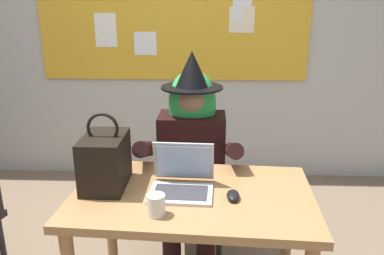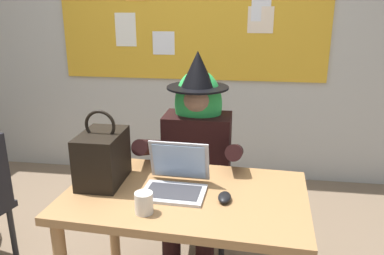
% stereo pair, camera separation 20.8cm
% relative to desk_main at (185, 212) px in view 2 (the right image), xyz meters
% --- Properties ---
extents(wall_back_bulletin, '(5.97, 2.08, 2.89)m').
position_rel_desk_main_xyz_m(wall_back_bulletin, '(-0.24, 1.89, 0.82)').
color(wall_back_bulletin, '#B2B2AD').
rests_on(wall_back_bulletin, ground).
extents(desk_main, '(1.19, 0.77, 0.75)m').
position_rel_desk_main_xyz_m(desk_main, '(0.00, 0.00, 0.00)').
color(desk_main, '#A37547').
rests_on(desk_main, ground).
extents(chair_at_desk, '(0.45, 0.45, 0.88)m').
position_rel_desk_main_xyz_m(chair_at_desk, '(-0.03, 0.72, -0.15)').
color(chair_at_desk, '#2D3347').
rests_on(chair_at_desk, ground).
extents(person_costumed, '(0.59, 0.66, 1.35)m').
position_rel_desk_main_xyz_m(person_costumed, '(-0.03, 0.59, 0.12)').
color(person_costumed, black).
rests_on(person_costumed, ground).
extents(laptop, '(0.31, 0.29, 0.22)m').
position_rel_desk_main_xyz_m(laptop, '(-0.05, 0.02, 0.16)').
color(laptop, '#B7B7BC').
rests_on(laptop, desk_main).
extents(computer_mouse, '(0.06, 0.11, 0.03)m').
position_rel_desk_main_xyz_m(computer_mouse, '(0.19, -0.05, 0.13)').
color(computer_mouse, black).
rests_on(computer_mouse, desk_main).
extents(handbag, '(0.20, 0.30, 0.38)m').
position_rel_desk_main_xyz_m(handbag, '(-0.43, 0.06, 0.24)').
color(handbag, black).
rests_on(handbag, desk_main).
extents(coffee_mug, '(0.08, 0.08, 0.09)m').
position_rel_desk_main_xyz_m(coffee_mug, '(-0.15, -0.21, 0.16)').
color(coffee_mug, silver).
rests_on(coffee_mug, desk_main).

